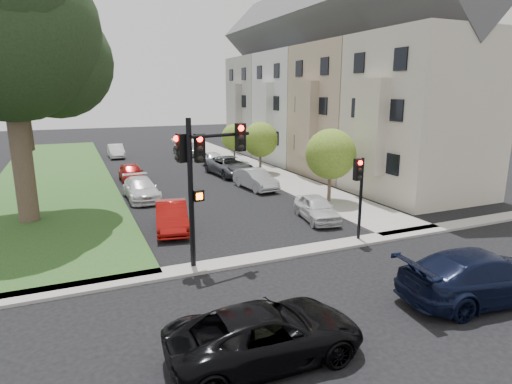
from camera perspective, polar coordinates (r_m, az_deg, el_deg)
name	(u,v)px	position (r m, az deg, el deg)	size (l,w,h in m)	color
ground	(310,274)	(16.11, 7.24, -10.75)	(140.00, 140.00, 0.00)	black
grass_strip	(55,175)	(37.17, -25.23, 2.01)	(8.00, 44.00, 0.12)	#244E1D
sidewalk_right	(241,162)	(39.84, -2.01, 3.97)	(3.50, 44.00, 0.12)	#9D9C98
sidewalk_cross	(285,254)	(17.69, 3.92, -8.20)	(60.00, 1.00, 0.12)	#9D9C98
house_a	(423,84)	(28.76, 21.39, 13.23)	(7.70, 7.55, 15.97)	beige
house_b	(350,86)	(34.53, 12.43, 13.69)	(7.70, 7.55, 15.97)	tan
house_c	(302,86)	(40.86, 6.12, 13.81)	(7.70, 7.55, 15.97)	silver
house_d	(267,87)	(47.53, 1.53, 13.81)	(7.70, 7.55, 15.97)	#A59C91
eucalyptus	(4,31)	(24.03, -30.52, 18.04)	(9.56, 8.67, 13.54)	#463120
small_tree_a	(331,154)	(25.35, 9.92, 4.99)	(2.96, 2.96, 4.44)	#463120
small_tree_b	(260,140)	(34.11, 0.59, 7.00)	(2.78, 2.78, 4.17)	#463120
small_tree_c	(234,137)	(39.54, -2.91, 7.29)	(2.39, 2.39, 3.59)	#463120
traffic_signal_main	(202,166)	(15.65, -7.26, 3.44)	(2.76, 0.75, 5.63)	black
traffic_signal_secondary	(359,184)	(19.00, 13.59, 1.04)	(0.48, 0.39, 3.76)	black
car_cross_near	(266,333)	(11.15, 1.37, -18.34)	(2.30, 4.99, 1.39)	black
car_cross_far	(483,276)	(15.60, 27.98, -9.87)	(2.28, 5.60, 1.63)	black
car_parked_0	(317,208)	(22.34, 8.09, -2.13)	(1.51, 3.74, 1.28)	silver
car_parked_1	(256,179)	(29.09, -0.06, 1.72)	(1.45, 4.15, 1.37)	#999BA0
car_parked_2	(230,166)	(33.91, -3.52, 3.47)	(2.47, 5.36, 1.49)	#3F4247
car_parked_3	(214,160)	(37.58, -5.67, 4.30)	(1.61, 4.00, 1.36)	silver
car_parked_4	(188,148)	(45.45, -9.09, 5.76)	(1.91, 4.70, 1.36)	#999BA0
car_parked_5	(172,216)	(20.91, -11.19, -3.20)	(1.45, 4.15, 1.37)	maroon
car_parked_6	(141,189)	(27.26, -15.08, 0.40)	(1.85, 4.54, 1.32)	silver
car_parked_7	(131,173)	(32.79, -16.31, 2.50)	(1.61, 3.99, 1.36)	maroon
car_parked_9	(116,151)	(45.32, -18.17, 5.22)	(1.39, 4.00, 1.32)	silver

